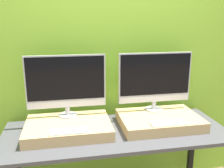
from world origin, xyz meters
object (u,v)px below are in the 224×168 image
object	(u,v)px
keyboard_left	(68,131)
keyboard_right	(168,123)
monitor_right	(155,79)
monitor_left	(66,83)

from	to	relation	value
keyboard_left	keyboard_right	xyz separation A→B (m)	(0.80, 0.00, 0.00)
keyboard_left	monitor_right	world-z (taller)	monitor_right
monitor_left	keyboard_left	xyz separation A→B (m)	(0.00, -0.34, -0.29)
keyboard_left	monitor_left	bearing A→B (deg)	90.00
keyboard_right	monitor_left	bearing A→B (deg)	157.26
keyboard_left	keyboard_right	bearing A→B (deg)	0.00
monitor_right	keyboard_right	bearing A→B (deg)	-90.00
monitor_left	keyboard_right	distance (m)	0.91
monitor_right	keyboard_right	size ratio (longest dim) A/B	2.37
monitor_left	keyboard_right	world-z (taller)	monitor_left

